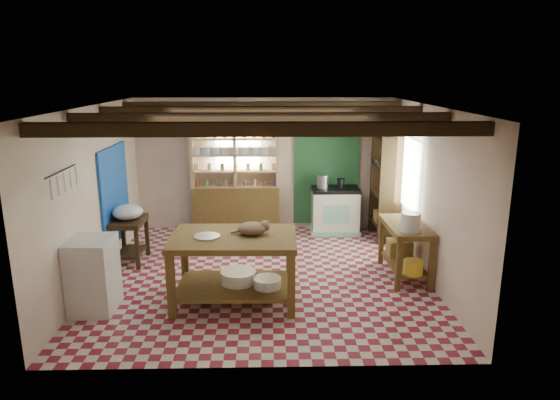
{
  "coord_description": "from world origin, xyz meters",
  "views": [
    {
      "loc": [
        0.09,
        -7.24,
        3.07
      ],
      "look_at": [
        0.27,
        0.3,
        1.13
      ],
      "focal_mm": 32.0,
      "sensor_mm": 36.0,
      "label": 1
    }
  ],
  "objects_px": {
    "white_cabinet": "(93,275)",
    "right_counter": "(405,250)",
    "cat": "(252,228)",
    "prep_table": "(130,241)",
    "stove": "(335,210)",
    "work_table": "(234,269)"
  },
  "relations": [
    {
      "from": "prep_table",
      "to": "cat",
      "type": "relative_size",
      "value": 1.9
    },
    {
      "from": "prep_table",
      "to": "cat",
      "type": "bearing_deg",
      "value": -34.27
    },
    {
      "from": "stove",
      "to": "right_counter",
      "type": "height_order",
      "value": "stove"
    },
    {
      "from": "work_table",
      "to": "stove",
      "type": "height_order",
      "value": "work_table"
    },
    {
      "from": "work_table",
      "to": "right_counter",
      "type": "xyz_separation_m",
      "value": [
        2.56,
        0.8,
        -0.05
      ]
    },
    {
      "from": "cat",
      "to": "prep_table",
      "type": "bearing_deg",
      "value": 136.06
    },
    {
      "from": "white_cabinet",
      "to": "right_counter",
      "type": "bearing_deg",
      "value": 12.89
    },
    {
      "from": "prep_table",
      "to": "cat",
      "type": "height_order",
      "value": "cat"
    },
    {
      "from": "cat",
      "to": "stove",
      "type": "bearing_deg",
      "value": 54.17
    },
    {
      "from": "work_table",
      "to": "right_counter",
      "type": "bearing_deg",
      "value": 18.62
    },
    {
      "from": "prep_table",
      "to": "right_counter",
      "type": "relative_size",
      "value": 0.63
    },
    {
      "from": "white_cabinet",
      "to": "cat",
      "type": "xyz_separation_m",
      "value": [
        2.09,
        0.25,
        0.54
      ]
    },
    {
      "from": "cat",
      "to": "white_cabinet",
      "type": "bearing_deg",
      "value": 177.92
    },
    {
      "from": "stove",
      "to": "prep_table",
      "type": "xyz_separation_m",
      "value": [
        -3.59,
        -1.53,
        -0.08
      ]
    },
    {
      "from": "cat",
      "to": "work_table",
      "type": "bearing_deg",
      "value": -178.69
    },
    {
      "from": "work_table",
      "to": "prep_table",
      "type": "relative_size",
      "value": 2.24
    },
    {
      "from": "work_table",
      "to": "stove",
      "type": "xyz_separation_m",
      "value": [
        1.77,
        3.03,
        -0.02
      ]
    },
    {
      "from": "stove",
      "to": "white_cabinet",
      "type": "distance_m",
      "value": 4.85
    },
    {
      "from": "stove",
      "to": "white_cabinet",
      "type": "height_order",
      "value": "white_cabinet"
    },
    {
      "from": "work_table",
      "to": "white_cabinet",
      "type": "height_order",
      "value": "white_cabinet"
    },
    {
      "from": "white_cabinet",
      "to": "work_table",
      "type": "bearing_deg",
      "value": 6.27
    },
    {
      "from": "cat",
      "to": "right_counter",
      "type": "bearing_deg",
      "value": 9.38
    }
  ]
}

